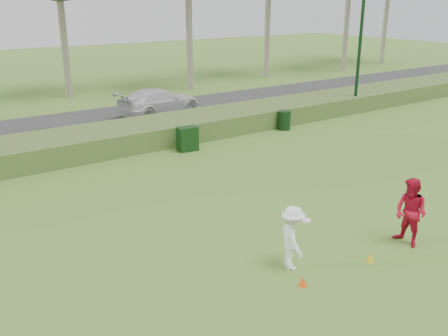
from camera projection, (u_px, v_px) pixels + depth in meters
ground at (315, 259)px, 12.50m from camera, size 120.00×120.00×0.00m
reed_strip at (119, 137)px, 21.66m from camera, size 80.00×3.00×0.90m
park_road at (80, 124)px, 25.67m from camera, size 80.00×6.00×0.06m
lamp_post at (363, 9)px, 26.78m from camera, size 0.70×0.70×8.18m
player_white at (292, 238)px, 11.88m from camera, size 1.00×1.17×1.59m
player_red at (411, 213)px, 12.98m from camera, size 0.73×0.92×1.84m
cone_orange at (303, 281)px, 11.32m from camera, size 0.21×0.21×0.24m
cone_yellow at (370, 257)px, 12.37m from camera, size 0.21×0.21×0.23m
utility_cabinet at (187, 139)px, 21.18m from camera, size 0.87×0.59×1.04m
trash_bin at (284, 120)px, 24.59m from camera, size 0.76×0.76×0.94m
car_right at (159, 102)px, 27.47m from camera, size 5.13×2.76×1.41m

